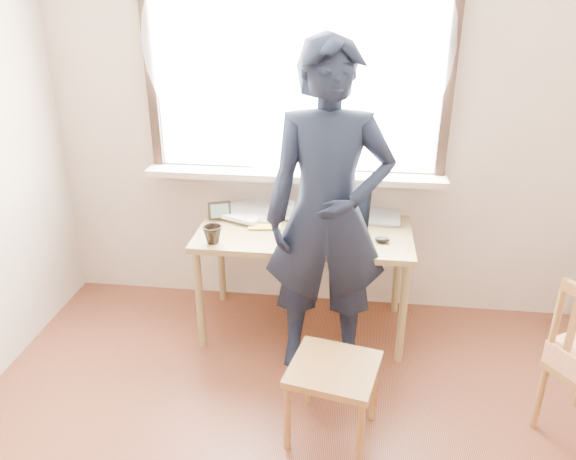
# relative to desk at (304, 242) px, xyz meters

# --- Properties ---
(room_shell) EXTENTS (3.52, 4.02, 2.61)m
(room_shell) POSITION_rel_desk_xyz_m (0.09, -1.43, 1.03)
(room_shell) COLOR beige
(room_shell) RESTS_ON ground
(desk) EXTENTS (1.26, 0.63, 0.68)m
(desk) POSITION_rel_desk_xyz_m (0.00, 0.00, 0.00)
(desk) COLOR olive
(desk) RESTS_ON ground
(laptop) EXTENTS (0.42, 0.37, 0.25)m
(laptop) POSITION_rel_desk_xyz_m (0.18, -0.03, 0.13)
(laptop) COLOR black
(laptop) RESTS_ON desk
(mug_white) EXTENTS (0.18, 0.18, 0.10)m
(mug_white) POSITION_rel_desk_xyz_m (-0.13, 0.18, 0.12)
(mug_white) COLOR white
(mug_white) RESTS_ON desk
(mug_dark) EXTENTS (0.13, 0.13, 0.10)m
(mug_dark) POSITION_rel_desk_xyz_m (-0.50, -0.22, 0.12)
(mug_dark) COLOR black
(mug_dark) RESTS_ON desk
(mouse) EXTENTS (0.08, 0.06, 0.03)m
(mouse) POSITION_rel_desk_xyz_m (0.45, -0.10, 0.09)
(mouse) COLOR black
(mouse) RESTS_ON desk
(desk_clutter) EXTENTS (0.71, 0.52, 0.04)m
(desk_clutter) POSITION_rel_desk_xyz_m (-0.37, 0.20, 0.09)
(desk_clutter) COLOR white
(desk_clutter) RESTS_ON desk
(book_a) EXTENTS (0.23, 0.30, 0.03)m
(book_a) POSITION_rel_desk_xyz_m (-0.41, 0.20, 0.08)
(book_a) COLOR white
(book_a) RESTS_ON desk
(book_b) EXTENTS (0.21, 0.28, 0.02)m
(book_b) POSITION_rel_desk_xyz_m (0.38, 0.26, 0.08)
(book_b) COLOR white
(book_b) RESTS_ON desk
(picture_frame) EXTENTS (0.14, 0.06, 0.11)m
(picture_frame) POSITION_rel_desk_xyz_m (-0.53, 0.10, 0.12)
(picture_frame) COLOR black
(picture_frame) RESTS_ON desk
(work_chair) EXTENTS (0.46, 0.45, 0.40)m
(work_chair) POSITION_rel_desk_xyz_m (0.23, -0.89, -0.27)
(work_chair) COLOR olive
(work_chair) RESTS_ON ground
(person) EXTENTS (0.70, 0.49, 1.82)m
(person) POSITION_rel_desk_xyz_m (0.15, -0.31, 0.30)
(person) COLOR black
(person) RESTS_ON ground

